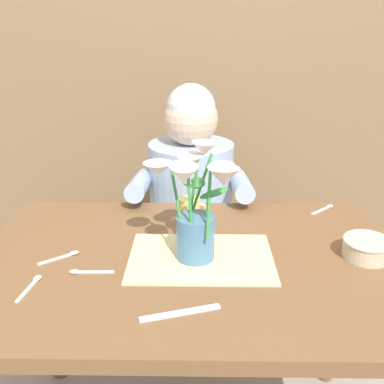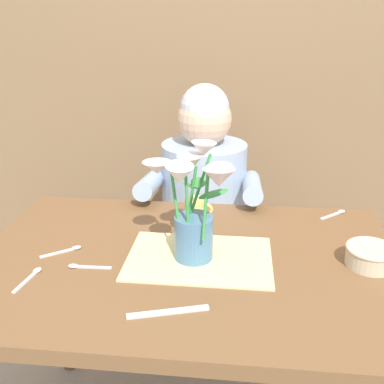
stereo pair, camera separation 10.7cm
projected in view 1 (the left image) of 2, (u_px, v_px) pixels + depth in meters
wood_panel_backdrop at (194, 44)px, 2.05m from camera, size 4.00×0.10×2.50m
dining_table at (190, 288)px, 1.29m from camera, size 1.20×0.80×0.74m
seated_person at (191, 222)px, 1.90m from camera, size 0.45×0.47×1.14m
striped_placemat at (201, 258)px, 1.26m from camera, size 0.40×0.28×0.00m
flower_vase at (196, 205)px, 1.19m from camera, size 0.26×0.23×0.33m
ceramic_bowl at (367, 247)px, 1.26m from camera, size 0.14×0.14×0.06m
dinner_knife at (180, 313)px, 1.02m from camera, size 0.19×0.07×0.00m
tea_cup at (190, 210)px, 1.47m from camera, size 0.09×0.07×0.08m
spoon_0 at (65, 256)px, 1.27m from camera, size 0.10×0.08×0.01m
spoon_1 at (33, 284)px, 1.14m from camera, size 0.03×0.12×0.01m
spoon_2 at (326, 208)px, 1.58m from camera, size 0.10×0.09×0.01m
spoon_3 at (84, 272)px, 1.19m from camera, size 0.12×0.02×0.01m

